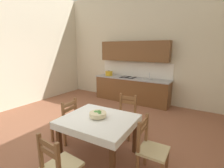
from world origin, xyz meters
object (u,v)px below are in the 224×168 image
at_px(dining_chair_tv_side, 65,121).
at_px(dining_chair_camera_side, 60,167).
at_px(kitchen_cabinetry, 132,79).
at_px(dining_chair_window_side, 151,149).
at_px(fruit_bowl, 98,114).
at_px(dining_chair_kitchen_side, 125,116).
at_px(dining_table, 98,125).

bearing_deg(dining_chair_tv_side, dining_chair_camera_side, -45.35).
relative_size(kitchen_cabinetry, dining_chair_camera_side, 3.02).
bearing_deg(kitchen_cabinetry, dining_chair_camera_side, -77.27).
bearing_deg(dining_chair_camera_side, kitchen_cabinetry, 102.73).
relative_size(dining_chair_window_side, fruit_bowl, 3.10).
distance_m(dining_chair_tv_side, dining_chair_camera_side, 1.40).
bearing_deg(dining_chair_kitchen_side, dining_chair_tv_side, -137.55).
bearing_deg(dining_chair_kitchen_side, dining_chair_camera_side, -89.57).
bearing_deg(dining_chair_tv_side, dining_chair_window_side, 0.28).
xyz_separation_m(dining_table, dining_chair_window_side, (0.94, 0.07, -0.19)).
relative_size(dining_table, dining_chair_window_side, 1.39).
height_order(dining_chair_camera_side, fruit_bowl, dining_chair_camera_side).
bearing_deg(kitchen_cabinetry, dining_chair_kitchen_side, -67.92).
xyz_separation_m(kitchen_cabinetry, dining_chair_tv_side, (-0.04, -3.19, -0.41)).
relative_size(dining_chair_tv_side, fruit_bowl, 3.10).
xyz_separation_m(dining_chair_kitchen_side, dining_chair_window_side, (0.90, -0.88, 0.00)).
xyz_separation_m(dining_chair_kitchen_side, dining_chair_tv_side, (-0.97, -0.89, 0.00)).
xyz_separation_m(dining_chair_window_side, dining_chair_tv_side, (-1.87, -0.01, 0.00)).
xyz_separation_m(dining_chair_window_side, fruit_bowl, (-0.97, -0.04, 0.37)).
height_order(dining_chair_window_side, dining_chair_camera_side, same).
bearing_deg(dining_chair_tv_side, dining_table, -3.77).
relative_size(dining_chair_kitchen_side, dining_chair_camera_side, 1.00).
relative_size(dining_chair_kitchen_side, dining_chair_tv_side, 1.00).
bearing_deg(dining_table, kitchen_cabinetry, 105.21).
xyz_separation_m(dining_table, fruit_bowl, (-0.03, 0.03, 0.19)).
distance_m(kitchen_cabinetry, dining_table, 3.38).
height_order(dining_table, fruit_bowl, fruit_bowl).
relative_size(dining_chair_window_side, dining_chair_tv_side, 1.00).
bearing_deg(dining_chair_kitchen_side, dining_table, -92.96).
bearing_deg(dining_chair_window_side, dining_chair_camera_side, -131.15).
height_order(kitchen_cabinetry, dining_chair_tv_side, kitchen_cabinetry).
bearing_deg(dining_chair_camera_side, dining_table, 93.85).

